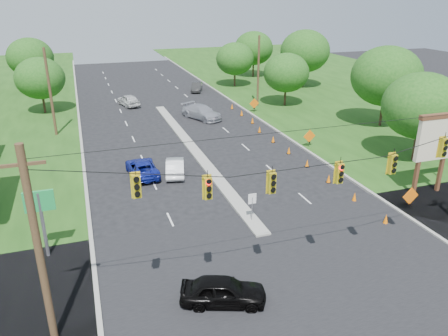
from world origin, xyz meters
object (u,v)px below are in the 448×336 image
object	(u,v)px
black_sedan	(223,291)
white_sedan	(175,167)
pylon_sign	(436,141)
blue_pickup	(142,168)

from	to	relation	value
black_sedan	white_sedan	size ratio (longest dim) A/B	1.00
black_sedan	pylon_sign	bearing A→B (deg)	-49.15
pylon_sign	white_sedan	distance (m)	19.92
pylon_sign	white_sedan	xyz separation A→B (m)	(-17.28, 9.34, -3.32)
white_sedan	blue_pickup	xyz separation A→B (m)	(-2.61, 0.62, -0.01)
white_sedan	blue_pickup	world-z (taller)	white_sedan
pylon_sign	white_sedan	world-z (taller)	pylon_sign
black_sedan	white_sedan	bearing A→B (deg)	15.03
white_sedan	blue_pickup	distance (m)	2.69
black_sedan	white_sedan	distance (m)	16.61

